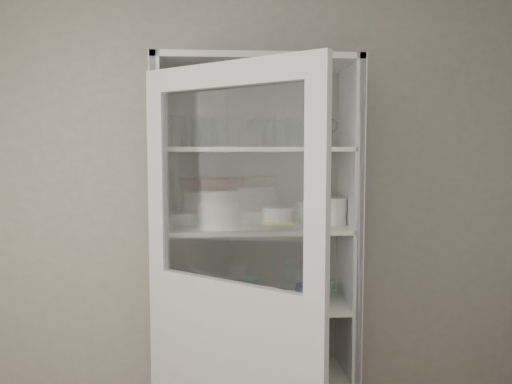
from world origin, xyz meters
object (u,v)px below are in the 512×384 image
(mug_blue, at_px, (308,295))
(plate_stack_back, at_px, (184,217))
(teal_jar, at_px, (250,289))
(goblet_1, at_px, (264,130))
(pantry_cabinet, at_px, (255,283))
(mug_white, at_px, (269,298))
(terracotta_bowl, at_px, (219,184))
(white_ramekin, at_px, (278,214))
(yellow_trivet, at_px, (278,221))
(goblet_0, at_px, (204,131))
(goblet_2, at_px, (253,132))
(cupboard_door, at_px, (229,334))
(white_canister, at_px, (187,290))
(mug_teal, at_px, (324,289))
(grey_bowl_stack, at_px, (332,211))
(measuring_cups, at_px, (194,302))
(cream_dish, at_px, (242,368))
(tin_box, at_px, (300,371))
(goblet_3, at_px, (332,132))
(cream_bowl, at_px, (219,196))
(glass_platter, at_px, (278,224))
(plate_stack_front, at_px, (219,215))

(mug_blue, bearing_deg, plate_stack_back, 137.34)
(mug_blue, bearing_deg, teal_jar, 135.96)
(goblet_1, relative_size, teal_jar, 1.51)
(pantry_cabinet, relative_size, mug_white, 20.02)
(terracotta_bowl, bearing_deg, mug_blue, -2.81)
(white_ramekin, bearing_deg, yellow_trivet, 0.00)
(goblet_0, xyz_separation_m, goblet_1, (0.31, 0.00, 0.01))
(goblet_2, xyz_separation_m, mug_white, (0.06, -0.21, -0.83))
(cupboard_door, distance_m, white_ramekin, 0.69)
(goblet_0, bearing_deg, white_canister, -144.50)
(mug_white, bearing_deg, mug_teal, 44.01)
(mug_white, bearing_deg, mug_blue, 29.50)
(goblet_2, xyz_separation_m, white_ramekin, (0.12, -0.13, -0.42))
(yellow_trivet, height_order, mug_blue, yellow_trivet)
(goblet_0, height_order, white_ramekin, goblet_0)
(white_canister, bearing_deg, grey_bowl_stack, -0.61)
(cupboard_door, xyz_separation_m, goblet_1, (0.19, 0.58, 0.88))
(measuring_cups, height_order, cream_dish, measuring_cups)
(goblet_1, bearing_deg, yellow_trivet, -61.66)
(pantry_cabinet, height_order, goblet_2, pantry_cabinet)
(tin_box, bearing_deg, yellow_trivet, 179.80)
(cupboard_door, bearing_deg, goblet_3, 84.92)
(goblet_0, xyz_separation_m, mug_teal, (0.63, -0.04, -0.84))
(mug_teal, bearing_deg, terracotta_bowl, -170.70)
(cream_bowl, xyz_separation_m, measuring_cups, (-0.13, -0.01, -0.53))
(glass_platter, bearing_deg, cream_dish, 162.69)
(pantry_cabinet, bearing_deg, mug_teal, -5.63)
(plate_stack_front, distance_m, yellow_trivet, 0.30)
(plate_stack_front, height_order, glass_platter, plate_stack_front)
(teal_jar, xyz_separation_m, white_canister, (-0.32, -0.01, 0.00))
(plate_stack_back, xyz_separation_m, terracotta_bowl, (0.19, -0.18, 0.19))
(goblet_0, xyz_separation_m, white_ramekin, (0.37, -0.11, -0.42))
(mug_teal, distance_m, mug_white, 0.35)
(glass_platter, relative_size, white_canister, 2.54)
(white_ramekin, height_order, mug_teal, white_ramekin)
(white_canister, bearing_deg, tin_box, -4.72)
(goblet_1, height_order, yellow_trivet, goblet_1)
(plate_stack_front, bearing_deg, goblet_2, 39.43)
(plate_stack_front, distance_m, terracotta_bowl, 0.15)
(goblet_1, height_order, glass_platter, goblet_1)
(cream_dish, bearing_deg, teal_jar, 5.51)
(mug_blue, xyz_separation_m, teal_jar, (-0.29, 0.10, 0.01))
(terracotta_bowl, bearing_deg, plate_stack_back, 135.93)
(goblet_3, bearing_deg, mug_teal, -122.86)
(measuring_cups, bearing_deg, goblet_0, 69.49)
(plate_stack_front, bearing_deg, cream_bowl, 0.00)
(goblet_1, relative_size, mug_blue, 1.36)
(goblet_2, xyz_separation_m, glass_platter, (0.12, -0.13, -0.47))
(goblet_0, xyz_separation_m, yellow_trivet, (0.37, -0.11, -0.46))
(white_canister, xyz_separation_m, tin_box, (0.58, -0.05, -0.43))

